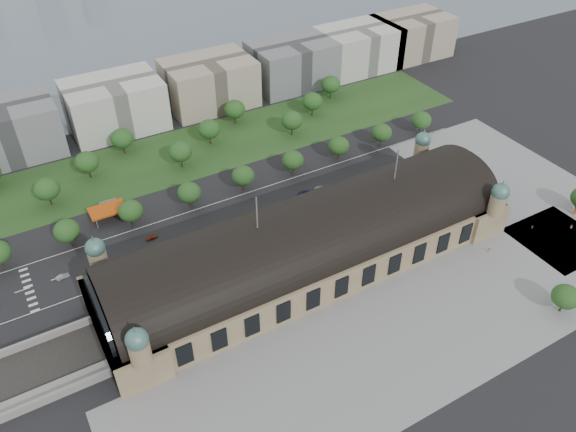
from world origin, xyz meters
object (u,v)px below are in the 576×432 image
petrol_station (109,208)px  pedestrian_5 (571,226)px  traffic_car_2 (159,249)px  parked_car_5 (163,265)px  traffic_car_3 (152,238)px  pedestrian_4 (561,288)px  parked_car_1 (107,288)px  bus_west (233,235)px  advertising_column (576,211)px  parked_car_3 (165,273)px  traffic_car_5 (319,188)px  traffic_car_4 (303,193)px  bus_east (313,206)px  pedestrian_0 (489,250)px  bus_mid (291,214)px  parked_car_2 (104,295)px  parked_car_6 (196,254)px  parked_car_0 (134,276)px  traffic_car_1 (63,276)px  pedestrian_2 (532,227)px  parked_car_4 (179,266)px  traffic_car_6 (381,169)px

petrol_station → pedestrian_5: (153.10, -98.45, -2.02)m
traffic_car_2 → parked_car_5: (-1.73, -9.28, 0.02)m
traffic_car_3 → pedestrian_4: bearing=-136.0°
parked_car_1 → bus_west: (49.29, 3.30, 0.88)m
parked_car_5 → bus_west: bearing=68.3°
traffic_car_3 → advertising_column: (152.33, -70.12, 1.26)m
traffic_car_3 → parked_car_3: parked_car_3 is taller
traffic_car_5 → traffic_car_2: bearing=94.3°
traffic_car_4 → parked_car_3: bearing=-68.4°
bus_east → pedestrian_0: bearing=-144.2°
bus_mid → pedestrian_0: bearing=-131.5°
parked_car_2 → parked_car_3: bearing=60.7°
traffic_car_3 → parked_car_1: parked_car_1 is taller
parked_car_6 → advertising_column: bearing=31.2°
traffic_car_3 → parked_car_0: (-12.32, -16.93, -0.01)m
traffic_car_2 → parked_car_5: 9.44m
pedestrian_4 → pedestrian_5: 37.06m
traffic_car_3 → parked_car_5: parked_car_5 is taller
traffic_car_1 → pedestrian_2: bearing=-118.5°
parked_car_6 → pedestrian_0: size_ratio=2.84×
parked_car_4 → advertising_column: bearing=44.6°
traffic_car_4 → parked_car_3: traffic_car_4 is taller
pedestrian_2 → parked_car_2: bearing=29.7°
traffic_car_2 → bus_mid: size_ratio=0.52×
traffic_car_1 → traffic_car_5: bearing=-97.3°
pedestrian_2 → parked_car_1: bearing=28.6°
petrol_station → advertising_column: petrol_station is taller
parked_car_2 → parked_car_3: 21.64m
pedestrian_0 → parked_car_3: bearing=133.8°
pedestrian_0 → pedestrian_4: (7.15, -26.41, -0.03)m
traffic_car_5 → parked_car_1: parked_car_1 is taller
traffic_car_4 → pedestrian_2: bearing=53.1°
bus_east → traffic_car_4: bearing=-12.9°
petrol_station → bus_west: 52.98m
parked_car_1 → bus_east: bearing=54.4°
petrol_station → parked_car_3: petrol_station is taller
traffic_car_2 → bus_west: size_ratio=0.49×
parked_car_3 → traffic_car_5: bearing=79.7°
petrol_station → pedestrian_4: size_ratio=8.27×
parked_car_1 → advertising_column: bearing=35.6°
traffic_car_5 → advertising_column: size_ratio=1.20×
traffic_car_4 → pedestrian_5: 106.14m
petrol_station → parked_car_6: petrol_station is taller
petrol_station → traffic_car_2: 32.51m
traffic_car_1 → traffic_car_2: traffic_car_2 is taller
parked_car_4 → pedestrian_4: (109.53, -75.87, 0.15)m
parked_car_4 → bus_west: bus_west is taller
parked_car_4 → traffic_car_4: bearing=77.6°
traffic_car_4 → traffic_car_6: bearing=95.0°
parked_car_2 → parked_car_5: parked_car_5 is taller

